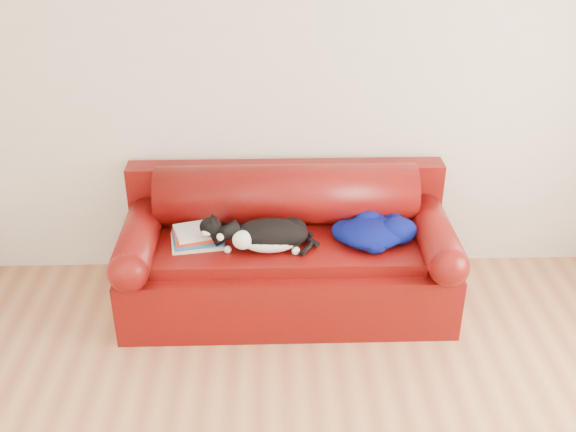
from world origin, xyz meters
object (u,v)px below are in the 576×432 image
object	(u,v)px
sofa_base	(287,272)
book_stack	(198,236)
cat	(270,236)
blanket	(374,230)

from	to	relation	value
sofa_base	book_stack	xyz separation A→B (m)	(-0.56, -0.05, 0.31)
book_stack	cat	distance (m)	0.46
sofa_base	book_stack	bearing A→B (deg)	-174.83
sofa_base	cat	xyz separation A→B (m)	(-0.11, -0.13, 0.35)
book_stack	sofa_base	bearing A→B (deg)	5.17
book_stack	cat	bearing A→B (deg)	-10.28
sofa_base	cat	distance (m)	0.39
cat	sofa_base	bearing A→B (deg)	36.48
book_stack	cat	size ratio (longest dim) A/B	0.52
sofa_base	blanket	size ratio (longest dim) A/B	3.46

